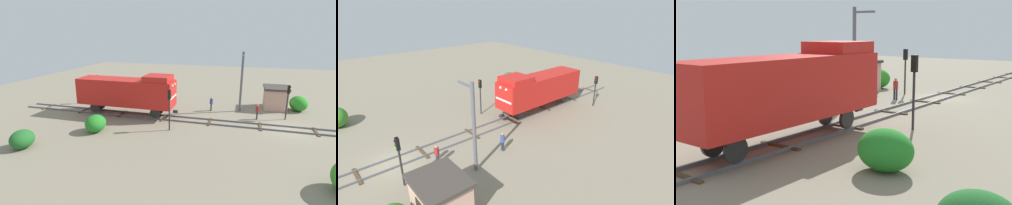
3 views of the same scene
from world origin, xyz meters
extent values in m
plane|color=gray|center=(0.00, 0.00, 0.00)|extent=(91.52, 91.52, 0.00)
cube|color=#595960|center=(-0.72, 0.00, 0.08)|extent=(0.10, 61.01, 0.16)
cube|color=#595960|center=(0.72, 0.00, 0.08)|extent=(0.10, 61.01, 0.16)
cube|color=#4C3823|center=(0.00, -2.54, 0.04)|extent=(2.40, 0.24, 0.09)
cube|color=#4C3823|center=(0.00, 2.54, 0.04)|extent=(2.40, 0.24, 0.09)
cube|color=#4C3823|center=(0.00, 7.63, 0.04)|extent=(2.40, 0.24, 0.09)
cube|color=#4C3823|center=(0.00, 12.71, 0.04)|extent=(2.40, 0.24, 0.09)
cube|color=#4C3823|center=(0.00, 17.80, 0.04)|extent=(2.40, 0.24, 0.09)
cube|color=#4C3823|center=(0.00, 22.88, 0.04)|extent=(2.40, 0.24, 0.09)
cube|color=#4C3823|center=(0.00, 27.96, 0.04)|extent=(2.40, 0.24, 0.09)
cube|color=red|center=(0.00, 17.24, 2.71)|extent=(2.90, 11.00, 2.90)
cube|color=red|center=(0.00, 13.34, 4.46)|extent=(2.75, 2.80, 0.60)
cube|color=red|center=(0.00, 11.69, 2.71)|extent=(2.84, 0.10, 2.84)
cube|color=white|center=(0.00, 11.65, 2.51)|extent=(2.46, 0.06, 0.20)
sphere|color=white|center=(-0.45, 11.64, 3.81)|extent=(0.28, 0.28, 0.28)
sphere|color=white|center=(0.45, 11.64, 3.81)|extent=(0.28, 0.28, 0.28)
cylinder|color=#262628|center=(0.00, 11.39, 0.86)|extent=(0.36, 0.50, 0.36)
cylinder|color=#262628|center=(-0.72, 13.54, 0.71)|extent=(0.18, 1.10, 1.10)
cylinder|color=#262628|center=(0.72, 13.54, 0.71)|extent=(0.18, 1.10, 1.10)
cylinder|color=#262628|center=(-0.72, 20.94, 0.71)|extent=(0.18, 1.10, 1.10)
cylinder|color=#262628|center=(0.72, 20.94, 0.71)|extent=(0.18, 1.10, 1.10)
cylinder|color=#262628|center=(3.20, -0.20, 1.90)|extent=(0.14, 0.14, 3.81)
cube|color=black|center=(3.20, -0.20, 3.36)|extent=(0.32, 0.24, 0.90)
sphere|color=#390606|center=(3.20, -0.34, 3.63)|extent=(0.16, 0.16, 0.16)
sphere|color=#3C3306|center=(3.20, -0.34, 3.35)|extent=(0.16, 0.16, 0.16)
sphere|color=green|center=(3.20, -0.34, 3.07)|extent=(0.16, 0.16, 0.16)
cylinder|color=#262628|center=(-3.40, 11.13, 2.03)|extent=(0.14, 0.14, 4.05)
cube|color=black|center=(-3.40, 11.13, 3.60)|extent=(0.32, 0.24, 0.90)
sphere|color=red|center=(-3.40, 10.99, 3.87)|extent=(0.16, 0.16, 0.16)
sphere|color=#3C3306|center=(-3.40, 10.99, 3.59)|extent=(0.16, 0.16, 0.16)
sphere|color=black|center=(-3.40, 10.99, 3.31)|extent=(0.16, 0.16, 0.16)
cylinder|color=#262628|center=(3.60, 23.01, 1.88)|extent=(0.14, 0.14, 3.76)
cube|color=black|center=(3.60, 23.01, 3.31)|extent=(0.32, 0.24, 0.90)
sphere|color=red|center=(3.60, 22.87, 3.58)|extent=(0.16, 0.16, 0.16)
sphere|color=#3C3306|center=(3.60, 22.87, 3.30)|extent=(0.16, 0.16, 0.16)
sphere|color=black|center=(3.60, 22.87, 3.02)|extent=(0.16, 0.16, 0.16)
cylinder|color=#262B38|center=(2.30, 2.80, 0.42)|extent=(0.15, 0.15, 0.85)
cylinder|color=#262B38|center=(2.50, 2.80, 0.42)|extent=(0.15, 0.15, 0.85)
cylinder|color=maroon|center=(2.40, 2.80, 1.16)|extent=(0.38, 0.38, 0.62)
sphere|color=tan|center=(2.40, 2.80, 1.58)|extent=(0.23, 0.23, 0.23)
cylinder|color=#262B38|center=(4.10, 8.02, 0.42)|extent=(0.15, 0.15, 0.85)
cylinder|color=#262B38|center=(4.30, 8.02, 0.42)|extent=(0.15, 0.15, 0.85)
cylinder|color=#33478C|center=(4.20, 8.02, 1.16)|extent=(0.38, 0.38, 0.62)
sphere|color=tan|center=(4.20, 8.02, 1.58)|extent=(0.23, 0.23, 0.23)
cylinder|color=#595960|center=(5.00, 4.70, 3.54)|extent=(0.28, 0.28, 7.09)
cube|color=#595960|center=(4.10, 4.70, 6.69)|extent=(1.80, 0.16, 0.16)
cube|color=#D19E8C|center=(7.50, 0.54, 1.25)|extent=(3.20, 2.60, 2.50)
cube|color=#3F3833|center=(7.50, 0.54, 2.62)|extent=(3.50, 2.90, 0.24)
cube|color=#2D2319|center=(7.50, -0.78, 0.95)|extent=(0.80, 0.06, 1.90)
ellipsoid|color=#247C26|center=(-5.67, 17.83, 0.83)|extent=(2.28, 1.86, 1.66)
ellipsoid|color=#2B8C26|center=(7.13, -2.12, 0.91)|extent=(2.50, 2.05, 1.82)
ellipsoid|color=#205F26|center=(-10.58, 21.71, 0.78)|extent=(2.13, 1.75, 1.55)
camera|label=1|loc=(-26.44, 4.61, 9.44)|focal=28.00mm
camera|label=2|loc=(19.35, -4.51, 12.30)|focal=28.00mm
camera|label=3|loc=(-13.60, 31.24, 5.32)|focal=45.00mm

